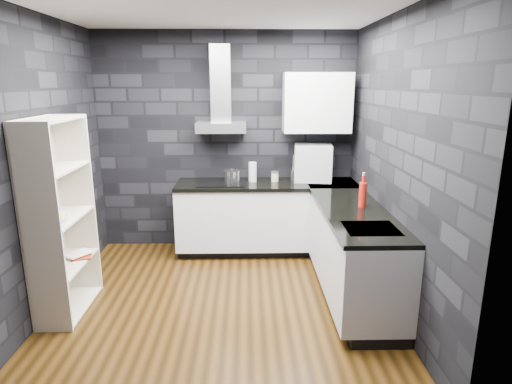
{
  "coord_description": "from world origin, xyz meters",
  "views": [
    {
      "loc": [
        0.26,
        -3.78,
        2.09
      ],
      "look_at": [
        0.35,
        0.45,
        1.0
      ],
      "focal_mm": 30.0,
      "sensor_mm": 36.0,
      "label": 1
    }
  ],
  "objects_px": {
    "glass_vase": "(253,172)",
    "appliance_garage": "(313,163)",
    "storage_jar": "(275,177)",
    "bookshelf": "(61,218)",
    "pot": "(232,176)",
    "utensil_crock": "(294,175)",
    "fruit_bowl": "(55,218)",
    "red_bottle": "(363,195)"
  },
  "relations": [
    {
      "from": "glass_vase",
      "to": "fruit_bowl",
      "type": "height_order",
      "value": "glass_vase"
    },
    {
      "from": "pot",
      "to": "utensil_crock",
      "type": "relative_size",
      "value": 1.56
    },
    {
      "from": "glass_vase",
      "to": "utensil_crock",
      "type": "relative_size",
      "value": 1.9
    },
    {
      "from": "storage_jar",
      "to": "bookshelf",
      "type": "relative_size",
      "value": 0.06
    },
    {
      "from": "utensil_crock",
      "to": "fruit_bowl",
      "type": "height_order",
      "value": "utensil_crock"
    },
    {
      "from": "utensil_crock",
      "to": "bookshelf",
      "type": "height_order",
      "value": "bookshelf"
    },
    {
      "from": "pot",
      "to": "appliance_garage",
      "type": "xyz_separation_m",
      "value": [
        1.0,
        0.06,
        0.15
      ]
    },
    {
      "from": "pot",
      "to": "bookshelf",
      "type": "distance_m",
      "value": 2.06
    },
    {
      "from": "pot",
      "to": "storage_jar",
      "type": "relative_size",
      "value": 1.82
    },
    {
      "from": "glass_vase",
      "to": "pot",
      "type": "bearing_deg",
      "value": -174.44
    },
    {
      "from": "pot",
      "to": "utensil_crock",
      "type": "bearing_deg",
      "value": 6.31
    },
    {
      "from": "appliance_garage",
      "to": "red_bottle",
      "type": "xyz_separation_m",
      "value": [
        0.32,
        -1.16,
        -0.1
      ]
    },
    {
      "from": "appliance_garage",
      "to": "bookshelf",
      "type": "distance_m",
      "value": 2.9
    },
    {
      "from": "utensil_crock",
      "to": "red_bottle",
      "type": "xyz_separation_m",
      "value": [
        0.54,
        -1.18,
        0.06
      ]
    },
    {
      "from": "bookshelf",
      "to": "fruit_bowl",
      "type": "distance_m",
      "value": 0.12
    },
    {
      "from": "glass_vase",
      "to": "storage_jar",
      "type": "bearing_deg",
      "value": 1.0
    },
    {
      "from": "red_bottle",
      "to": "bookshelf",
      "type": "xyz_separation_m",
      "value": [
        -2.81,
        -0.32,
        -0.12
      ]
    },
    {
      "from": "red_bottle",
      "to": "fruit_bowl",
      "type": "height_order",
      "value": "red_bottle"
    },
    {
      "from": "storage_jar",
      "to": "utensil_crock",
      "type": "height_order",
      "value": "utensil_crock"
    },
    {
      "from": "utensil_crock",
      "to": "fruit_bowl",
      "type": "bearing_deg",
      "value": -144.53
    },
    {
      "from": "glass_vase",
      "to": "utensil_crock",
      "type": "distance_m",
      "value": 0.53
    },
    {
      "from": "utensil_crock",
      "to": "glass_vase",
      "type": "bearing_deg",
      "value": -173.33
    },
    {
      "from": "pot",
      "to": "red_bottle",
      "type": "height_order",
      "value": "red_bottle"
    },
    {
      "from": "pot",
      "to": "storage_jar",
      "type": "height_order",
      "value": "pot"
    },
    {
      "from": "glass_vase",
      "to": "fruit_bowl",
      "type": "xyz_separation_m",
      "value": [
        -1.75,
        -1.55,
        -0.08
      ]
    },
    {
      "from": "storage_jar",
      "to": "red_bottle",
      "type": "height_order",
      "value": "red_bottle"
    },
    {
      "from": "appliance_garage",
      "to": "fruit_bowl",
      "type": "height_order",
      "value": "appliance_garage"
    },
    {
      "from": "storage_jar",
      "to": "bookshelf",
      "type": "height_order",
      "value": "bookshelf"
    },
    {
      "from": "bookshelf",
      "to": "glass_vase",
      "type": "bearing_deg",
      "value": 19.35
    },
    {
      "from": "appliance_garage",
      "to": "red_bottle",
      "type": "bearing_deg",
      "value": -68.69
    },
    {
      "from": "red_bottle",
      "to": "bookshelf",
      "type": "distance_m",
      "value": 2.83
    },
    {
      "from": "pot",
      "to": "appliance_garage",
      "type": "distance_m",
      "value": 1.01
    },
    {
      "from": "fruit_bowl",
      "to": "utensil_crock",
      "type": "bearing_deg",
      "value": 35.47
    },
    {
      "from": "pot",
      "to": "bookshelf",
      "type": "height_order",
      "value": "bookshelf"
    },
    {
      "from": "glass_vase",
      "to": "fruit_bowl",
      "type": "bearing_deg",
      "value": -138.36
    },
    {
      "from": "utensil_crock",
      "to": "red_bottle",
      "type": "height_order",
      "value": "red_bottle"
    },
    {
      "from": "utensil_crock",
      "to": "pot",
      "type": "bearing_deg",
      "value": -173.69
    },
    {
      "from": "pot",
      "to": "storage_jar",
      "type": "distance_m",
      "value": 0.53
    },
    {
      "from": "pot",
      "to": "appliance_garage",
      "type": "relative_size",
      "value": 0.44
    },
    {
      "from": "glass_vase",
      "to": "red_bottle",
      "type": "distance_m",
      "value": 1.55
    },
    {
      "from": "glass_vase",
      "to": "appliance_garage",
      "type": "relative_size",
      "value": 0.54
    },
    {
      "from": "glass_vase",
      "to": "utensil_crock",
      "type": "height_order",
      "value": "glass_vase"
    }
  ]
}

